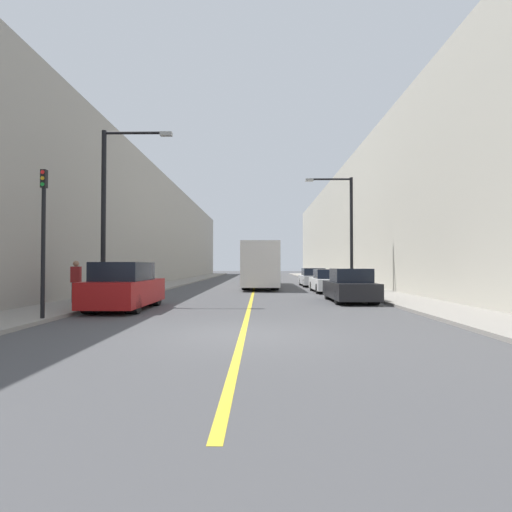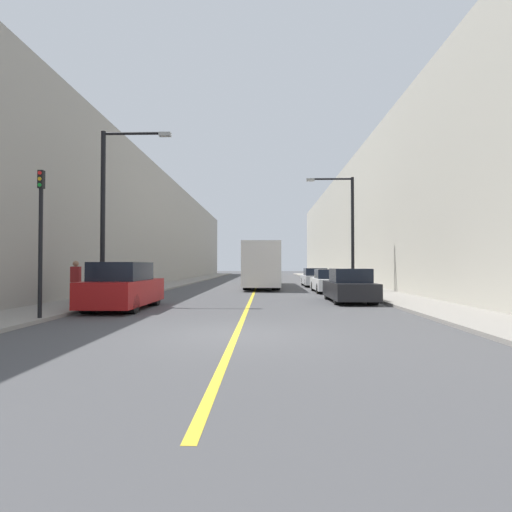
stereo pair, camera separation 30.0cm
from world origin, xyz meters
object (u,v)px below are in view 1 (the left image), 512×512
(street_lamp_right, at_px, (347,225))
(pedestrian, at_px, (76,281))
(car_right_far, at_px, (313,278))
(traffic_light, at_px, (43,237))
(parked_suv_left, at_px, (125,288))
(car_right_mid, at_px, (328,282))
(street_lamp_left, at_px, (110,203))
(bus, at_px, (260,264))
(car_right_near, at_px, (350,287))

(street_lamp_right, distance_m, pedestrian, 15.90)
(car_right_far, height_order, traffic_light, traffic_light)
(parked_suv_left, height_order, car_right_mid, parked_suv_left)
(car_right_far, height_order, street_lamp_left, street_lamp_left)
(street_lamp_right, bearing_deg, bus, 131.83)
(car_right_near, distance_m, pedestrian, 12.08)
(parked_suv_left, relative_size, car_right_mid, 1.06)
(car_right_far, relative_size, street_lamp_right, 0.65)
(bus, relative_size, traffic_light, 2.85)
(car_right_far, height_order, pedestrian, pedestrian)
(traffic_light, bearing_deg, pedestrian, 104.88)
(bus, relative_size, car_right_mid, 2.90)
(car_right_mid, height_order, traffic_light, traffic_light)
(street_lamp_left, height_order, pedestrian, street_lamp_left)
(bus, bearing_deg, traffic_light, -108.66)
(parked_suv_left, xyz_separation_m, car_right_far, (9.38, 16.59, -0.18))
(car_right_mid, relative_size, pedestrian, 2.47)
(car_right_far, xyz_separation_m, pedestrian, (-12.02, -14.97, 0.38))
(bus, relative_size, parked_suv_left, 2.75)
(car_right_far, distance_m, street_lamp_left, 18.81)
(street_lamp_right, bearing_deg, car_right_mid, -174.82)
(car_right_far, bearing_deg, car_right_mid, -89.59)
(car_right_far, height_order, street_lamp_right, street_lamp_right)
(parked_suv_left, height_order, pedestrian, pedestrian)
(car_right_near, relative_size, traffic_light, 0.96)
(car_right_mid, distance_m, street_lamp_left, 13.89)
(car_right_near, xyz_separation_m, street_lamp_left, (-10.45, -1.79, 3.64))
(parked_suv_left, xyz_separation_m, street_lamp_left, (-1.12, 1.42, 3.49))
(traffic_light, relative_size, pedestrian, 2.52)
(street_lamp_right, bearing_deg, street_lamp_left, -144.52)
(car_right_near, xyz_separation_m, traffic_light, (-10.64, -6.60, 1.84))
(parked_suv_left, xyz_separation_m, car_right_mid, (9.43, 9.68, -0.19))
(pedestrian, bearing_deg, car_right_mid, 33.74)
(street_lamp_left, bearing_deg, pedestrian, 172.41)
(car_right_near, distance_m, street_lamp_right, 7.58)
(car_right_mid, bearing_deg, traffic_light, -129.41)
(car_right_near, height_order, street_lamp_right, street_lamp_right)
(parked_suv_left, distance_m, traffic_light, 4.01)
(car_right_near, xyz_separation_m, street_lamp_right, (1.29, 6.58, 3.54))
(car_right_mid, xyz_separation_m, pedestrian, (-12.07, -8.06, 0.38))
(street_lamp_right, bearing_deg, parked_suv_left, -137.34)
(traffic_light, bearing_deg, car_right_mid, 50.59)
(bus, xyz_separation_m, car_right_mid, (4.24, -6.18, -1.09))
(street_lamp_left, bearing_deg, street_lamp_right, 35.48)
(bus, xyz_separation_m, pedestrian, (-7.83, -14.24, -0.70))
(bus, height_order, parked_suv_left, bus)
(bus, height_order, traffic_light, traffic_light)
(bus, distance_m, car_right_far, 4.39)
(bus, xyz_separation_m, street_lamp_right, (5.43, -6.07, 2.50))
(parked_suv_left, xyz_separation_m, car_right_near, (9.33, 3.21, -0.15))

